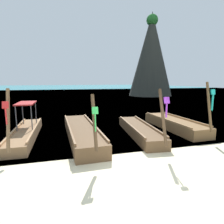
# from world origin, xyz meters

# --- Properties ---
(ground) EXTENTS (120.00, 120.00, 0.00)m
(ground) POSITION_xyz_m (0.00, 0.00, 0.00)
(ground) COLOR beige
(sea_water) EXTENTS (120.00, 120.00, 0.00)m
(sea_water) POSITION_xyz_m (0.00, 61.93, 0.00)
(sea_water) COLOR teal
(sea_water) RESTS_ON ground
(longtail_boat_red_ribbon) EXTENTS (1.09, 6.06, 2.68)m
(longtail_boat_red_ribbon) POSITION_xyz_m (-4.26, 5.20, 0.31)
(longtail_boat_red_ribbon) COLOR olive
(longtail_boat_red_ribbon) RESTS_ON ground
(longtail_boat_green_ribbon) EXTENTS (1.53, 6.93, 2.49)m
(longtail_boat_green_ribbon) POSITION_xyz_m (-1.47, 4.52, 0.32)
(longtail_boat_green_ribbon) COLOR brown
(longtail_boat_green_ribbon) RESTS_ON ground
(longtail_boat_violet_ribbon) EXTENTS (1.59, 6.01, 2.63)m
(longtail_boat_violet_ribbon) POSITION_xyz_m (1.62, 4.22, 0.28)
(longtail_boat_violet_ribbon) COLOR brown
(longtail_boat_violet_ribbon) RESTS_ON ground
(longtail_boat_turquoise_ribbon) EXTENTS (1.47, 5.51, 2.89)m
(longtail_boat_turquoise_ribbon) POSITION_xyz_m (4.24, 4.89, 0.31)
(longtail_boat_turquoise_ribbon) COLOR brown
(longtail_boat_turquoise_ribbon) RESTS_ON ground
(karst_rock) EXTENTS (8.85, 8.24, 15.59)m
(karst_rock) POSITION_xyz_m (14.83, 29.27, 7.63)
(karst_rock) COLOR #2D302B
(karst_rock) RESTS_ON ground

